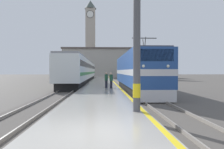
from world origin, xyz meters
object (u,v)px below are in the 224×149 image
object	(u,v)px
person_on_platform	(106,80)
clock_tower	(90,37)
second_waiting_passenger	(111,80)
passenger_train	(83,71)
catenary_mast	(138,26)
locomotive_train	(137,72)

from	to	relation	value
person_on_platform	clock_tower	world-z (taller)	clock_tower
second_waiting_passenger	person_on_platform	bearing A→B (deg)	118.09
passenger_train	catenary_mast	world-z (taller)	catenary_mast
passenger_train	locomotive_train	bearing A→B (deg)	-70.29
locomotive_train	person_on_platform	bearing A→B (deg)	163.30
catenary_mast	person_on_platform	bearing A→B (deg)	94.90
clock_tower	person_on_platform	bearing A→B (deg)	-85.20
second_waiting_passenger	clock_tower	distance (m)	59.43
locomotive_train	passenger_train	distance (m)	20.96
person_on_platform	clock_tower	size ratio (longest dim) A/B	0.06
passenger_train	clock_tower	bearing A→B (deg)	91.10
person_on_platform	second_waiting_passenger	bearing A→B (deg)	-61.91
catenary_mast	second_waiting_passenger	distance (m)	12.70
second_waiting_passenger	clock_tower	bearing A→B (deg)	95.19
locomotive_train	passenger_train	size ratio (longest dim) A/B	0.39
locomotive_train	second_waiting_passenger	distance (m)	2.67
catenary_mast	passenger_train	bearing A→B (deg)	99.17
passenger_train	person_on_platform	size ratio (longest dim) A/B	25.20
passenger_train	clock_tower	world-z (taller)	clock_tower
person_on_platform	second_waiting_passenger	world-z (taller)	person_on_platform
person_on_platform	second_waiting_passenger	xyz separation A→B (m)	(0.47, -0.88, -0.01)
catenary_mast	second_waiting_passenger	xyz separation A→B (m)	(-0.66, 12.36, -2.82)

